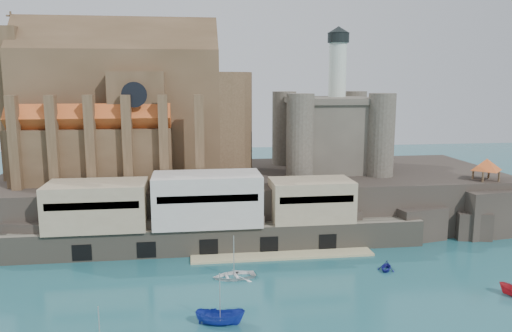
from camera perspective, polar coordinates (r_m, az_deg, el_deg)
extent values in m
plane|color=#1A4E56|center=(66.60, 4.29, -15.60)|extent=(300.00, 300.00, 0.00)
cube|color=black|center=(102.35, -0.31, -3.46)|extent=(100.00, 34.00, 10.00)
cube|color=black|center=(89.77, -23.86, -7.57)|extent=(9.00, 5.00, 6.00)
cube|color=black|center=(86.65, -13.57, -7.60)|extent=(9.00, 5.00, 6.00)
cube|color=black|center=(86.51, -2.20, -7.35)|extent=(9.00, 5.00, 6.00)
cube|color=black|center=(89.65, 8.75, -6.84)|extent=(9.00, 5.00, 6.00)
cube|color=black|center=(95.32, 18.08, -6.21)|extent=(9.00, 5.00, 6.00)
cube|color=#6A6354|center=(85.57, -4.16, -8.09)|extent=(70.00, 6.00, 4.50)
cube|color=tan|center=(83.20, 3.06, -10.14)|extent=(30.00, 4.00, 0.40)
cube|color=black|center=(84.66, -19.26, -9.30)|extent=(3.00, 0.40, 2.60)
cube|color=black|center=(83.20, -12.41, -9.31)|extent=(3.00, 0.40, 2.60)
cube|color=black|center=(82.93, -5.42, -9.17)|extent=(3.00, 0.40, 2.60)
cube|color=black|center=(83.87, 1.51, -8.91)|extent=(3.00, 0.40, 2.60)
cube|color=black|center=(85.96, 8.17, -8.54)|extent=(3.00, 0.40, 2.60)
cube|color=tan|center=(86.10, -17.69, -4.28)|extent=(16.00, 9.00, 7.50)
cube|color=beige|center=(84.67, -5.61, -3.73)|extent=(18.00, 9.00, 8.50)
cube|color=tan|center=(87.32, 6.32, -3.83)|extent=(14.00, 8.00, 7.00)
cube|color=#4D3824|center=(101.84, -15.21, 5.82)|extent=(38.00, 14.00, 24.00)
cube|color=#4D3824|center=(101.76, -15.53, 12.57)|extent=(38.00, 13.01, 13.01)
cylinder|color=#4D3824|center=(101.29, -4.41, 4.98)|extent=(14.00, 14.00, 20.00)
cube|color=#4D3824|center=(101.55, -12.92, 4.77)|extent=(10.00, 20.00, 20.00)
cube|color=#4D3824|center=(93.86, -18.18, 1.05)|extent=(28.00, 5.00, 10.00)
cube|color=#4D3824|center=(112.42, -16.46, 2.52)|extent=(28.00, 5.00, 10.00)
cube|color=#C05020|center=(93.13, -18.40, 5.06)|extent=(28.00, 5.66, 5.66)
cube|color=#C05020|center=(111.81, -16.63, 5.88)|extent=(28.00, 5.66, 5.66)
cube|color=#4D3824|center=(105.88, -25.57, 6.43)|extent=(4.00, 10.00, 28.00)
cylinder|color=black|center=(89.22, -13.75, 7.92)|extent=(4.40, 0.30, 4.40)
cube|color=#4D3824|center=(93.57, -25.85, 2.38)|extent=(1.60, 2.20, 16.00)
cube|color=#4D3824|center=(91.83, -22.18, 2.51)|extent=(1.60, 2.20, 16.00)
cube|color=#4D3824|center=(90.47, -18.37, 2.64)|extent=(1.60, 2.20, 16.00)
cube|color=#4D3824|center=(89.53, -14.47, 2.76)|extent=(1.60, 2.20, 16.00)
cube|color=#4D3824|center=(89.00, -10.50, 2.87)|extent=(1.60, 2.20, 16.00)
cube|color=#4D3824|center=(88.91, -6.50, 2.96)|extent=(1.60, 2.20, 16.00)
cube|color=#494339|center=(104.48, 8.36, 3.40)|extent=(16.00, 16.00, 14.00)
cube|color=#494339|center=(103.91, 8.46, 7.45)|extent=(17.00, 17.00, 1.20)
cylinder|color=#494339|center=(94.68, 5.04, 3.41)|extent=(5.20, 5.20, 16.00)
cylinder|color=#494339|center=(99.43, 14.09, 3.46)|extent=(5.20, 5.20, 16.00)
cylinder|color=#494339|center=(110.26, 3.22, 4.34)|extent=(5.20, 5.20, 16.00)
cylinder|color=#494339|center=(114.36, 11.14, 4.37)|extent=(5.20, 5.20, 16.00)
cylinder|color=silver|center=(106.32, 9.29, 10.50)|extent=(3.60, 3.60, 12.00)
cylinder|color=black|center=(106.64, 9.40, 14.27)|extent=(4.40, 4.40, 2.00)
cone|color=black|center=(106.78, 9.43, 15.12)|extent=(4.60, 4.60, 1.40)
cube|color=black|center=(103.80, 24.52, -4.55)|extent=(12.00, 10.00, 8.70)
cube|color=black|center=(99.73, 23.40, -6.13)|extent=(6.00, 5.00, 5.00)
cube|color=black|center=(108.44, 26.15, -4.82)|extent=(5.00, 4.00, 6.00)
cube|color=#4D3824|center=(102.84, 24.70, -2.11)|extent=(4.20, 4.20, 0.30)
cylinder|color=#4D3824|center=(100.40, 24.47, -1.53)|extent=(0.36, 0.36, 3.20)
cylinder|color=#4D3824|center=(102.13, 25.99, -1.46)|extent=(0.36, 0.36, 3.20)
cylinder|color=#4D3824|center=(103.07, 23.53, -1.18)|extent=(0.36, 0.36, 3.20)
cylinder|color=#4D3824|center=(104.75, 25.03, -1.13)|extent=(0.36, 0.36, 3.20)
pyramid|color=#C05020|center=(102.13, 24.87, 0.16)|extent=(6.40, 6.40, 2.20)
imported|color=#1B309D|center=(62.06, -4.11, -17.61)|extent=(2.70, 2.65, 5.93)
imported|color=white|center=(74.73, -2.53, -12.64)|extent=(1.82, 4.62, 6.29)
imported|color=navy|center=(79.88, 14.64, -11.44)|extent=(3.52, 3.10, 3.48)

